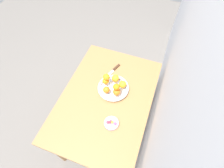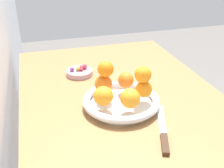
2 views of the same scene
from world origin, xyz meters
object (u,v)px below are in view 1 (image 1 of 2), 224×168
candy_ball_0 (115,124)px  knife (112,71)px  candy_ball_2 (111,121)px  candy_ball_4 (110,122)px  candy_ball_3 (112,122)px  orange_0 (123,84)px  orange_6 (106,77)px  orange_1 (115,78)px  candy_dish (111,123)px  orange_3 (106,90)px  fruit_bowl (113,88)px  dining_table (106,103)px  orange_5 (116,87)px  orange_2 (106,81)px  candy_ball_1 (108,122)px  orange_4 (117,92)px

candy_ball_0 → knife: 0.53m
candy_ball_0 → candy_ball_2: candy_ball_0 is taller
candy_ball_0 → candy_ball_2: bearing=-102.6°
candy_ball_0 → candy_ball_4: (0.00, -0.04, 0.00)m
candy_ball_3 → candy_ball_4: 0.02m
candy_ball_2 → orange_0: bearing=-177.5°
orange_6 → knife: 0.20m
orange_1 → orange_6: size_ratio=1.15×
candy_dish → orange_0: bearing=-176.3°
candy_ball_0 → knife: candy_ball_0 is taller
orange_1 → candy_ball_4: bearing=13.4°
orange_0 → candy_ball_4: size_ratio=3.15×
orange_1 → orange_3: bearing=-13.1°
fruit_bowl → candy_ball_4: (0.31, 0.08, 0.01)m
candy_dish → candy_ball_3: (-0.00, 0.01, 0.02)m
orange_0 → dining_table: bearing=-36.6°
orange_5 → candy_ball_2: bearing=10.0°
fruit_bowl → orange_0: (-0.03, 0.07, 0.05)m
orange_2 → candy_ball_0: size_ratio=3.08×
orange_0 → orange_3: (0.10, -0.11, -0.00)m
knife → orange_0: bearing=44.8°
orange_1 → candy_ball_0: (0.38, 0.13, -0.04)m
orange_2 → candy_ball_4: (0.33, 0.16, -0.04)m
candy_dish → orange_1: 0.40m
candy_ball_1 → candy_ball_4: same height
orange_1 → orange_6: (0.05, -0.06, 0.05)m
candy_ball_0 → orange_0: bearing=-170.9°
orange_1 → fruit_bowl: bearing=5.5°
orange_4 → orange_3: bearing=-84.1°
candy_dish → knife: 0.52m
orange_2 → knife: (-0.17, -0.00, -0.06)m
orange_3 → candy_ball_4: (0.24, 0.12, -0.04)m
orange_1 → candy_ball_1: size_ratio=3.07×
orange_5 → orange_4: bearing=40.1°
orange_1 → candy_ball_2: size_ratio=4.36×
orange_1 → candy_ball_4: (0.38, 0.09, -0.04)m
dining_table → orange_6: orange_6 is taller
orange_1 → orange_3: 0.14m
dining_table → orange_5: orange_5 is taller
orange_4 → candy_ball_3: size_ratio=3.44×
orange_3 → candy_ball_3: bearing=30.4°
orange_6 → candy_ball_2: bearing=26.2°
dining_table → orange_1: size_ratio=16.61×
orange_5 → knife: 0.29m
fruit_bowl → candy_ball_3: bearing=18.3°
orange_2 → orange_0: bearing=95.5°
orange_5 → dining_table: bearing=-51.9°
candy_ball_3 → candy_dish: bearing=-59.6°
dining_table → orange_3: size_ratio=18.60×
candy_ball_4 → orange_0: bearing=-178.1°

